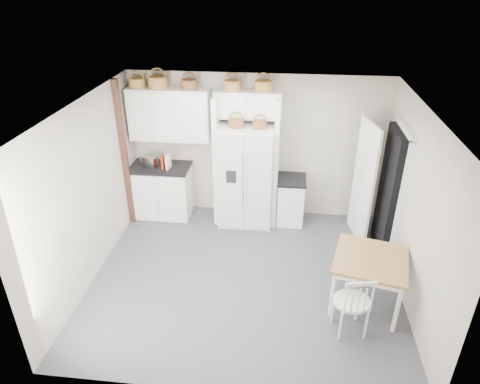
# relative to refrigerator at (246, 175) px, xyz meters

# --- Properties ---
(floor) EXTENTS (4.50, 4.50, 0.00)m
(floor) POSITION_rel_refrigerator_xyz_m (0.15, -1.65, -0.91)
(floor) COLOR #404046
(floor) RESTS_ON ground
(ceiling) EXTENTS (4.50, 4.50, 0.00)m
(ceiling) POSITION_rel_refrigerator_xyz_m (0.15, -1.65, 1.69)
(ceiling) COLOR white
(ceiling) RESTS_ON wall_back
(wall_back) EXTENTS (4.50, 0.00, 4.50)m
(wall_back) POSITION_rel_refrigerator_xyz_m (0.15, 0.35, 0.39)
(wall_back) COLOR #B5A89A
(wall_back) RESTS_ON floor
(wall_left) EXTENTS (0.00, 4.00, 4.00)m
(wall_left) POSITION_rel_refrigerator_xyz_m (-2.10, -1.65, 0.39)
(wall_left) COLOR #B5A89A
(wall_left) RESTS_ON floor
(wall_right) EXTENTS (0.00, 4.00, 4.00)m
(wall_right) POSITION_rel_refrigerator_xyz_m (2.40, -1.65, 0.39)
(wall_right) COLOR #B5A89A
(wall_right) RESTS_ON floor
(refrigerator) EXTENTS (0.94, 0.75, 1.81)m
(refrigerator) POSITION_rel_refrigerator_xyz_m (0.00, 0.00, 0.00)
(refrigerator) COLOR silver
(refrigerator) RESTS_ON floor
(base_cab_left) EXTENTS (1.01, 0.64, 0.94)m
(base_cab_left) POSITION_rel_refrigerator_xyz_m (-1.56, 0.05, -0.44)
(base_cab_left) COLOR white
(base_cab_left) RESTS_ON floor
(base_cab_right) EXTENTS (0.46, 0.56, 0.82)m
(base_cab_right) POSITION_rel_refrigerator_xyz_m (0.80, 0.05, -0.50)
(base_cab_right) COLOR white
(base_cab_right) RESTS_ON floor
(dining_table) EXTENTS (1.12, 1.12, 0.77)m
(dining_table) POSITION_rel_refrigerator_xyz_m (1.85, -2.03, -0.52)
(dining_table) COLOR olive
(dining_table) RESTS_ON floor
(windsor_chair) EXTENTS (0.54, 0.51, 0.95)m
(windsor_chair) POSITION_rel_refrigerator_xyz_m (1.57, -2.56, -0.43)
(windsor_chair) COLOR white
(windsor_chair) RESTS_ON floor
(counter_left) EXTENTS (1.06, 0.68, 0.04)m
(counter_left) POSITION_rel_refrigerator_xyz_m (-1.56, 0.05, 0.05)
(counter_left) COLOR black
(counter_left) RESTS_ON base_cab_left
(counter_right) EXTENTS (0.50, 0.59, 0.04)m
(counter_right) POSITION_rel_refrigerator_xyz_m (0.80, 0.05, -0.07)
(counter_right) COLOR black
(counter_right) RESTS_ON base_cab_right
(toaster) EXTENTS (0.31, 0.23, 0.19)m
(toaster) POSITION_rel_refrigerator_xyz_m (-1.73, -0.01, 0.17)
(toaster) COLOR silver
(toaster) RESTS_ON counter_left
(cookbook_red) EXTENTS (0.04, 0.16, 0.24)m
(cookbook_red) POSITION_rel_refrigerator_xyz_m (-1.47, -0.03, 0.20)
(cookbook_red) COLOR #A2230A
(cookbook_red) RESTS_ON counter_left
(cookbook_cream) EXTENTS (0.07, 0.17, 0.25)m
(cookbook_cream) POSITION_rel_refrigerator_xyz_m (-1.38, -0.03, 0.20)
(cookbook_cream) COLOR #F8EFC1
(cookbook_cream) RESTS_ON counter_left
(basket_upper_a) EXTENTS (0.27, 0.27, 0.15)m
(basket_upper_a) POSITION_rel_refrigerator_xyz_m (-1.86, 0.18, 1.52)
(basket_upper_a) COLOR olive
(basket_upper_a) RESTS_ON upper_cabinet
(basket_upper_b) EXTENTS (0.32, 0.32, 0.19)m
(basket_upper_b) POSITION_rel_refrigerator_xyz_m (-1.50, 0.18, 1.54)
(basket_upper_b) COLOR olive
(basket_upper_b) RESTS_ON upper_cabinet
(basket_upper_c) EXTENTS (0.27, 0.27, 0.15)m
(basket_upper_c) POSITION_rel_refrigerator_xyz_m (-0.97, 0.18, 1.52)
(basket_upper_c) COLOR #552911
(basket_upper_c) RESTS_ON upper_cabinet
(basket_bridge_a) EXTENTS (0.28, 0.28, 0.16)m
(basket_bridge_a) POSITION_rel_refrigerator_xyz_m (-0.26, 0.18, 1.52)
(basket_bridge_a) COLOR olive
(basket_bridge_a) RESTS_ON bridge_cabinet
(basket_bridge_b) EXTENTS (0.29, 0.29, 0.17)m
(basket_bridge_b) POSITION_rel_refrigerator_xyz_m (0.25, 0.18, 1.53)
(basket_bridge_b) COLOR olive
(basket_bridge_b) RESTS_ON bridge_cabinet
(basket_fridge_a) EXTENTS (0.26, 0.26, 0.14)m
(basket_fridge_a) POSITION_rel_refrigerator_xyz_m (-0.17, -0.10, 0.98)
(basket_fridge_a) COLOR #552911
(basket_fridge_a) RESTS_ON refrigerator
(basket_fridge_b) EXTENTS (0.23, 0.23, 0.12)m
(basket_fridge_b) POSITION_rel_refrigerator_xyz_m (0.22, -0.10, 0.97)
(basket_fridge_b) COLOR #552911
(basket_fridge_b) RESTS_ON refrigerator
(upper_cabinet) EXTENTS (1.40, 0.34, 0.90)m
(upper_cabinet) POSITION_rel_refrigerator_xyz_m (-1.35, 0.18, 0.99)
(upper_cabinet) COLOR white
(upper_cabinet) RESTS_ON wall_back
(bridge_cabinet) EXTENTS (1.12, 0.34, 0.45)m
(bridge_cabinet) POSITION_rel_refrigerator_xyz_m (-0.00, 0.18, 1.22)
(bridge_cabinet) COLOR white
(bridge_cabinet) RESTS_ON wall_back
(fridge_panel_left) EXTENTS (0.08, 0.60, 2.30)m
(fridge_panel_left) POSITION_rel_refrigerator_xyz_m (-0.51, 0.05, 0.24)
(fridge_panel_left) COLOR white
(fridge_panel_left) RESTS_ON floor
(fridge_panel_right) EXTENTS (0.08, 0.60, 2.30)m
(fridge_panel_right) POSITION_rel_refrigerator_xyz_m (0.51, 0.05, 0.24)
(fridge_panel_right) COLOR white
(fridge_panel_right) RESTS_ON floor
(trim_post) EXTENTS (0.09, 0.09, 2.60)m
(trim_post) POSITION_rel_refrigerator_xyz_m (-2.05, -0.30, 0.39)
(trim_post) COLOR black
(trim_post) RESTS_ON floor
(doorway_void) EXTENTS (0.18, 0.85, 2.05)m
(doorway_void) POSITION_rel_refrigerator_xyz_m (2.31, -0.65, 0.12)
(doorway_void) COLOR black
(doorway_void) RESTS_ON floor
(door_slab) EXTENTS (0.21, 0.79, 2.05)m
(door_slab) POSITION_rel_refrigerator_xyz_m (1.95, -0.32, 0.12)
(door_slab) COLOR white
(door_slab) RESTS_ON floor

